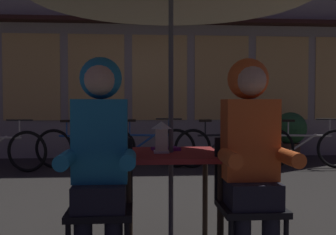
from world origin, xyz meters
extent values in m
cube|color=maroon|center=(0.00, 0.00, 0.72)|extent=(0.72, 0.72, 0.04)
cylinder|color=#2D2319|center=(-0.31, -0.31, 0.35)|extent=(0.04, 0.04, 0.70)
cylinder|color=#2D2319|center=(0.31, -0.31, 0.35)|extent=(0.04, 0.04, 0.70)
cylinder|color=#2D2319|center=(-0.31, 0.31, 0.35)|extent=(0.04, 0.04, 0.70)
cylinder|color=#2D2319|center=(0.31, 0.31, 0.35)|extent=(0.04, 0.04, 0.70)
cylinder|color=#4C4C51|center=(0.00, 0.00, 1.12)|extent=(0.04, 0.04, 2.25)
cube|color=white|center=(-0.07, -0.03, 0.75)|extent=(0.11, 0.11, 0.02)
cube|color=white|center=(-0.07, -0.03, 0.84)|extent=(0.09, 0.09, 0.16)
pyramid|color=white|center=(-0.07, -0.03, 0.94)|extent=(0.11, 0.11, 0.06)
cube|color=black|center=(-0.48, -0.44, 0.43)|extent=(0.40, 0.40, 0.04)
cube|color=black|center=(-0.48, -0.26, 0.66)|extent=(0.40, 0.03, 0.42)
cube|color=black|center=(0.48, -0.44, 0.43)|extent=(0.40, 0.40, 0.04)
cylinder|color=black|center=(0.65, -0.27, 0.21)|extent=(0.03, 0.03, 0.41)
cylinder|color=black|center=(0.31, -0.27, 0.21)|extent=(0.03, 0.03, 0.41)
cube|color=black|center=(0.48, -0.26, 0.66)|extent=(0.40, 0.03, 0.42)
cube|color=black|center=(-0.48, -0.44, 0.53)|extent=(0.32, 0.36, 0.16)
cube|color=teal|center=(-0.48, -0.40, 0.87)|extent=(0.34, 0.22, 0.52)
cylinder|color=teal|center=(-0.30, -0.62, 0.78)|extent=(0.09, 0.30, 0.09)
cylinder|color=teal|center=(-0.66, -0.62, 0.78)|extent=(0.09, 0.30, 0.09)
sphere|color=tan|center=(-0.48, -0.40, 1.25)|extent=(0.21, 0.21, 0.21)
sphere|color=teal|center=(-0.48, -0.35, 1.26)|extent=(0.27, 0.27, 0.27)
cube|color=black|center=(0.48, -0.44, 0.53)|extent=(0.32, 0.36, 0.16)
cube|color=#E05B23|center=(0.48, -0.40, 0.87)|extent=(0.34, 0.22, 0.52)
cylinder|color=#E05B23|center=(0.66, -0.62, 0.78)|extent=(0.09, 0.30, 0.09)
cylinder|color=#E05B23|center=(0.30, -0.62, 0.78)|extent=(0.09, 0.30, 0.09)
sphere|color=tan|center=(0.48, -0.40, 1.25)|extent=(0.21, 0.21, 0.21)
sphere|color=#E05B23|center=(0.48, -0.35, 1.26)|extent=(0.27, 0.27, 0.27)
cube|color=#9E9389|center=(0.20, 5.40, 3.10)|extent=(10.00, 0.60, 6.20)
cube|color=#E0B260|center=(-2.32, 5.09, 1.60)|extent=(1.10, 0.02, 1.70)
cube|color=#E0B260|center=(-1.06, 5.09, 1.60)|extent=(1.10, 0.02, 1.70)
cube|color=#E0B260|center=(0.20, 5.09, 1.60)|extent=(1.10, 0.02, 1.70)
cube|color=#E0B260|center=(1.45, 5.09, 1.60)|extent=(1.10, 0.02, 1.70)
cube|color=#E0B260|center=(2.71, 5.09, 1.60)|extent=(1.10, 0.02, 1.70)
cube|color=#331914|center=(0.20, 4.95, 2.70)|extent=(9.00, 0.36, 0.08)
torus|color=black|center=(-1.99, 3.51, 0.33)|extent=(0.66, 0.17, 0.66)
cylinder|color=#ADA89E|center=(-2.11, 3.53, 0.68)|extent=(0.02, 0.02, 0.28)
cylinder|color=black|center=(-2.11, 3.53, 0.82)|extent=(0.44, 0.10, 0.02)
torus|color=black|center=(-0.65, 3.66, 0.33)|extent=(0.66, 0.18, 0.66)
torus|color=black|center=(-1.65, 3.86, 0.33)|extent=(0.66, 0.18, 0.66)
cylinder|color=#1E4C93|center=(-1.15, 3.76, 0.54)|extent=(0.83, 0.20, 0.04)
cylinder|color=#1E4C93|center=(-1.27, 3.78, 0.36)|extent=(0.60, 0.15, 0.44)
cylinder|color=#1E4C93|center=(-1.43, 3.81, 0.66)|extent=(0.02, 0.02, 0.24)
cube|color=black|center=(-1.43, 3.81, 0.79)|extent=(0.21, 0.12, 0.04)
cylinder|color=#1E4C93|center=(-0.77, 3.68, 0.68)|extent=(0.02, 0.02, 0.28)
cylinder|color=black|center=(-0.77, 3.68, 0.82)|extent=(0.44, 0.11, 0.02)
torus|color=black|center=(0.40, 3.78, 0.33)|extent=(0.66, 0.16, 0.66)
torus|color=black|center=(-0.60, 3.96, 0.33)|extent=(0.66, 0.16, 0.66)
cylinder|color=#1E4C93|center=(-0.10, 3.87, 0.54)|extent=(0.83, 0.18, 0.04)
cylinder|color=#1E4C93|center=(-0.22, 3.89, 0.36)|extent=(0.60, 0.14, 0.44)
cylinder|color=#1E4C93|center=(-0.38, 3.92, 0.66)|extent=(0.02, 0.02, 0.24)
cube|color=black|center=(-0.38, 3.92, 0.79)|extent=(0.21, 0.11, 0.04)
cylinder|color=#1E4C93|center=(0.28, 3.80, 0.68)|extent=(0.02, 0.02, 0.28)
cylinder|color=black|center=(0.28, 3.80, 0.82)|extent=(0.44, 0.10, 0.02)
torus|color=black|center=(1.68, 3.93, 0.33)|extent=(0.66, 0.18, 0.66)
torus|color=black|center=(0.68, 3.73, 0.33)|extent=(0.66, 0.18, 0.66)
cylinder|color=black|center=(1.18, 3.83, 0.54)|extent=(0.83, 0.20, 0.04)
cylinder|color=black|center=(1.06, 3.80, 0.36)|extent=(0.60, 0.16, 0.44)
cylinder|color=black|center=(0.90, 3.77, 0.66)|extent=(0.02, 0.02, 0.24)
cube|color=black|center=(0.90, 3.77, 0.79)|extent=(0.21, 0.12, 0.04)
cylinder|color=black|center=(1.56, 3.91, 0.68)|extent=(0.02, 0.02, 0.28)
cylinder|color=black|center=(1.56, 3.91, 0.82)|extent=(0.44, 0.11, 0.02)
torus|color=black|center=(2.08, 3.71, 0.33)|extent=(0.66, 0.19, 0.66)
cylinder|color=#ADA89E|center=(2.58, 3.60, 0.54)|extent=(0.83, 0.21, 0.04)
cylinder|color=#ADA89E|center=(2.46, 3.63, 0.36)|extent=(0.60, 0.16, 0.44)
cylinder|color=#ADA89E|center=(2.30, 3.66, 0.66)|extent=(0.02, 0.02, 0.24)
cube|color=black|center=(2.30, 3.66, 0.79)|extent=(0.21, 0.12, 0.04)
cylinder|color=#ADA89E|center=(2.96, 3.52, 0.68)|extent=(0.02, 0.02, 0.28)
cylinder|color=black|center=(2.96, 3.52, 0.82)|extent=(0.44, 0.11, 0.02)
cube|color=#661E7A|center=(-0.03, 0.12, 0.75)|extent=(0.23, 0.18, 0.02)
cylinder|color=brown|center=(2.61, 4.34, 0.17)|extent=(0.36, 0.36, 0.34)
sphere|color=#285B2D|center=(2.61, 4.34, 0.62)|extent=(0.60, 0.60, 0.60)
camera|label=1|loc=(-0.24, -2.94, 1.11)|focal=42.84mm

